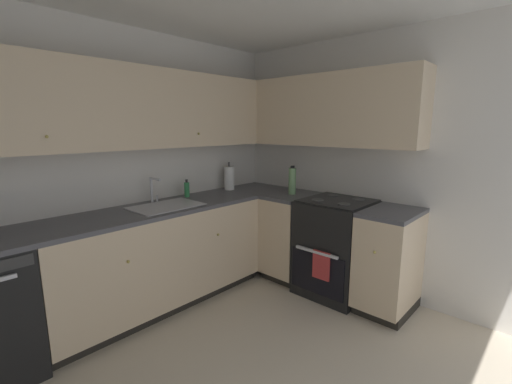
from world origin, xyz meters
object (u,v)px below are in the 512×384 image
at_px(paper_towel_roll, 229,178).
at_px(oil_bottle, 292,181).
at_px(oven_range, 336,246).
at_px(soap_bottle, 187,189).

height_order(paper_towel_roll, oil_bottle, paper_towel_roll).
distance_m(oven_range, oil_bottle, 0.79).
relative_size(paper_towel_roll, oil_bottle, 1.08).
distance_m(oven_range, paper_towel_roll, 1.36).
relative_size(oven_range, soap_bottle, 6.07).
xyz_separation_m(oven_range, soap_bottle, (-0.85, 1.21, 0.53)).
height_order(oven_range, oil_bottle, oil_bottle).
bearing_deg(paper_towel_roll, soap_bottle, 177.95).
bearing_deg(soap_bottle, oil_bottle, -39.68).
xyz_separation_m(soap_bottle, paper_towel_roll, (0.56, -0.02, 0.05)).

